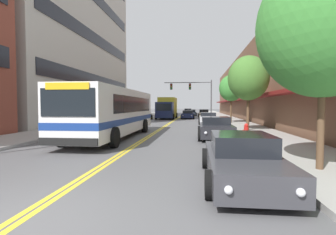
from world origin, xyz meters
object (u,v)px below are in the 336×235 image
car_navy_moving_lead (188,115)px  car_champagne_moving_second (188,112)px  car_silver_parked_right_end (208,118)px  fire_hydrant (246,131)px  street_tree_right_near (323,26)px  street_tree_right_mid (248,78)px  car_slate_blue_moving_third (191,113)px  box_truck (167,108)px  city_bus (114,111)px  traffic_signal_mast (194,91)px  car_charcoal_parked_right_mid (216,128)px  street_tree_right_far (231,88)px  car_beige_parked_right_far (204,114)px  car_dark_grey_parked_right_foreground (242,159)px  car_white_parked_left_mid (144,116)px  car_red_parked_left_far (128,118)px

car_navy_moving_lead → car_champagne_moving_second: car_champagne_moving_second is taller
car_silver_parked_right_end → car_navy_moving_lead: bearing=102.9°
car_navy_moving_lead → fire_hydrant: 25.73m
street_tree_right_near → street_tree_right_mid: bearing=88.9°
car_slate_blue_moving_third → box_truck: 13.08m
car_silver_parked_right_end → city_bus: bearing=-116.2°
box_truck → traffic_signal_mast: size_ratio=1.10×
car_charcoal_parked_right_mid → box_truck: box_truck is taller
street_tree_right_far → fire_hydrant: street_tree_right_far is taller
traffic_signal_mast → fire_hydrant: 24.77m
fire_hydrant → car_beige_parked_right_far: bearing=93.1°
city_bus → traffic_signal_mast: traffic_signal_mast is taller
car_beige_parked_right_far → car_silver_parked_right_end: bearing=-89.8°
car_charcoal_parked_right_mid → box_truck: bearing=103.4°
car_champagne_moving_second → car_beige_parked_right_far: bearing=-75.8°
car_charcoal_parked_right_mid → car_silver_parked_right_end: size_ratio=0.96×
box_truck → fire_hydrant: box_truck is taller
box_truck → traffic_signal_mast: (4.18, -0.67, 2.56)m
car_dark_grey_parked_right_foreground → traffic_signal_mast: (-1.68, 32.68, 3.64)m
car_slate_blue_moving_third → car_beige_parked_right_far: bearing=-70.4°
car_beige_parked_right_far → car_silver_parked_right_end: car_beige_parked_right_far is taller
city_bus → car_silver_parked_right_end: size_ratio=2.68×
traffic_signal_mast → car_champagne_moving_second: bearing=94.7°
car_slate_blue_moving_third → box_truck: bearing=-105.5°
city_bus → car_charcoal_parked_right_mid: (6.36, -0.03, -1.07)m
car_navy_moving_lead → street_tree_right_near: size_ratio=0.74×
car_charcoal_parked_right_mid → car_navy_moving_lead: size_ratio=0.93×
car_silver_parked_right_end → fire_hydrant: 13.81m
car_dark_grey_parked_right_foreground → street_tree_right_far: bearing=83.6°
car_beige_parked_right_far → box_truck: box_truck is taller
car_white_parked_left_mid → car_champagne_moving_second: 23.61m
car_silver_parked_right_end → box_truck: (-5.88, 11.23, 1.06)m
city_bus → car_silver_parked_right_end: (6.44, 13.07, -1.10)m
car_champagne_moving_second → city_bus: bearing=-94.2°
traffic_signal_mast → car_beige_parked_right_far: bearing=76.1°
car_silver_parked_right_end → car_white_parked_left_mid: bearing=141.0°
street_tree_right_near → fire_hydrant: street_tree_right_near is taller
city_bus → street_tree_right_near: size_ratio=1.93×
car_slate_blue_moving_third → car_dark_grey_parked_right_foreground: bearing=-87.0°
car_beige_parked_right_far → traffic_signal_mast: 7.74m
car_white_parked_left_mid → car_dark_grey_parked_right_foreground: car_white_parked_left_mid is taller
car_white_parked_left_mid → fire_hydrant: car_white_parked_left_mid is taller
car_white_parked_left_mid → street_tree_right_near: 30.52m
traffic_signal_mast → street_tree_right_near: (4.07, -31.71, 0.05)m
car_beige_parked_right_far → car_slate_blue_moving_third: bearing=109.6°
car_red_parked_left_far → box_truck: size_ratio=0.54×
car_red_parked_left_far → car_silver_parked_right_end: (8.73, 1.20, -0.04)m
car_silver_parked_right_end → car_champagne_moving_second: car_champagne_moving_second is taller
car_silver_parked_right_end → traffic_signal_mast: bearing=99.2°
box_truck → street_tree_right_far: 14.06m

